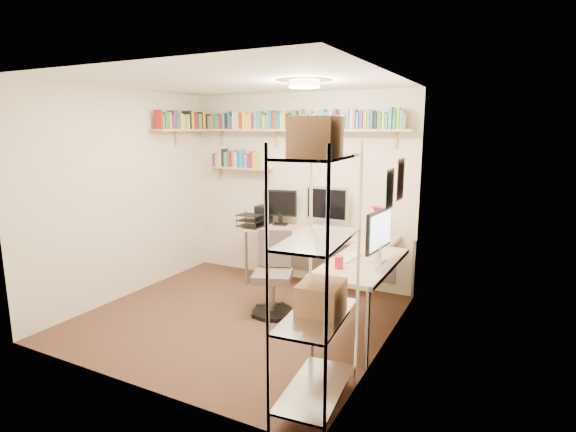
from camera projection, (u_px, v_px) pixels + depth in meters
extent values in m
plane|color=#452B1D|center=(238.00, 317.00, 4.94)|extent=(3.20, 3.20, 0.00)
cube|color=#F5ECC7|center=(298.00, 189.00, 6.01)|extent=(3.20, 0.04, 2.50)
cube|color=#F5ECC7|center=(124.00, 195.00, 5.42)|extent=(0.04, 3.00, 2.50)
cube|color=#F5ECC7|center=(386.00, 219.00, 3.98)|extent=(0.04, 3.00, 2.50)
cube|color=#F5ECC7|center=(124.00, 235.00, 3.39)|extent=(3.20, 0.04, 2.50)
cube|color=white|center=(232.00, 82.00, 4.46)|extent=(3.20, 3.00, 0.04)
cube|color=white|center=(401.00, 179.00, 4.41)|extent=(0.01, 0.30, 0.42)
cube|color=white|center=(390.00, 189.00, 4.07)|extent=(0.01, 0.28, 0.38)
cylinder|color=#FFEAC6|center=(304.00, 84.00, 4.33)|extent=(0.30, 0.30, 0.06)
cube|color=#D9AD7A|center=(294.00, 130.00, 5.75)|extent=(3.05, 0.25, 0.03)
cube|color=#D9AD7A|center=(182.00, 130.00, 6.04)|extent=(0.25, 1.00, 0.03)
cube|color=#D9AD7A|center=(240.00, 168.00, 6.26)|extent=(0.95, 0.20, 0.02)
cube|color=#D9AD7A|center=(220.00, 135.00, 6.36)|extent=(0.03, 0.20, 0.20)
cube|color=#D9AD7A|center=(276.00, 135.00, 5.96)|extent=(0.03, 0.20, 0.20)
cube|color=#D9AD7A|center=(339.00, 136.00, 5.56)|extent=(0.03, 0.20, 0.20)
cube|color=#D9AD7A|center=(396.00, 136.00, 5.24)|extent=(0.03, 0.20, 0.20)
cube|color=#AF1A17|center=(202.00, 121.00, 6.38)|extent=(0.04, 0.13, 0.23)
cube|color=#692283|center=(205.00, 121.00, 6.36)|extent=(0.04, 0.14, 0.21)
cube|color=yellow|center=(207.00, 120.00, 6.34)|extent=(0.03, 0.15, 0.24)
cube|color=black|center=(209.00, 122.00, 6.33)|extent=(0.04, 0.12, 0.20)
cube|color=#7A6C58|center=(212.00, 122.00, 6.31)|extent=(0.04, 0.14, 0.18)
cube|color=#7A6C58|center=(215.00, 122.00, 6.29)|extent=(0.04, 0.14, 0.19)
cube|color=#2B833B|center=(217.00, 121.00, 6.26)|extent=(0.04, 0.12, 0.21)
cube|color=teal|center=(220.00, 122.00, 6.25)|extent=(0.04, 0.12, 0.18)
cube|color=#AF1A17|center=(223.00, 122.00, 6.23)|extent=(0.03, 0.14, 0.18)
cube|color=teal|center=(226.00, 121.00, 6.20)|extent=(0.04, 0.12, 0.21)
cube|color=black|center=(228.00, 121.00, 6.18)|extent=(0.03, 0.12, 0.21)
cube|color=#1B5F8F|center=(231.00, 120.00, 6.16)|extent=(0.03, 0.13, 0.24)
cube|color=#692283|center=(233.00, 123.00, 6.15)|extent=(0.04, 0.14, 0.17)
cube|color=beige|center=(236.00, 120.00, 6.12)|extent=(0.04, 0.14, 0.23)
cube|color=beige|center=(239.00, 121.00, 6.10)|extent=(0.04, 0.12, 0.20)
cube|color=#AF1A17|center=(242.00, 122.00, 6.08)|extent=(0.04, 0.14, 0.20)
cube|color=yellow|center=(246.00, 120.00, 6.05)|extent=(0.04, 0.13, 0.23)
cube|color=yellow|center=(249.00, 122.00, 6.04)|extent=(0.04, 0.12, 0.19)
cube|color=beige|center=(252.00, 121.00, 6.01)|extent=(0.03, 0.12, 0.21)
cube|color=#AF1A17|center=(255.00, 121.00, 5.99)|extent=(0.03, 0.11, 0.20)
cube|color=teal|center=(258.00, 120.00, 5.97)|extent=(0.04, 0.13, 0.23)
cube|color=teal|center=(261.00, 120.00, 5.95)|extent=(0.04, 0.13, 0.23)
cube|color=#2B833B|center=(263.00, 121.00, 5.93)|extent=(0.02, 0.13, 0.21)
cube|color=yellow|center=(266.00, 122.00, 5.92)|extent=(0.03, 0.14, 0.18)
cube|color=#7A6C58|center=(268.00, 122.00, 5.90)|extent=(0.04, 0.14, 0.18)
cube|color=teal|center=(270.00, 120.00, 5.88)|extent=(0.03, 0.13, 0.24)
cube|color=#1B5F8F|center=(272.00, 120.00, 5.87)|extent=(0.03, 0.12, 0.24)
cube|color=#AF1A17|center=(275.00, 121.00, 5.85)|extent=(0.04, 0.12, 0.21)
cube|color=#2B833B|center=(278.00, 120.00, 5.83)|extent=(0.02, 0.12, 0.23)
cube|color=#1B5F8F|center=(280.00, 122.00, 5.82)|extent=(0.03, 0.13, 0.18)
cube|color=beige|center=(283.00, 121.00, 5.80)|extent=(0.03, 0.12, 0.20)
cube|color=#A0B822|center=(286.00, 120.00, 5.78)|extent=(0.04, 0.14, 0.23)
cube|color=black|center=(289.00, 122.00, 5.76)|extent=(0.03, 0.14, 0.19)
cube|color=teal|center=(292.00, 122.00, 5.75)|extent=(0.03, 0.14, 0.17)
cube|color=#2B833B|center=(294.00, 120.00, 5.73)|extent=(0.02, 0.11, 0.24)
cube|color=#2B833B|center=(296.00, 120.00, 5.71)|extent=(0.03, 0.11, 0.23)
cube|color=#AF1A17|center=(299.00, 122.00, 5.70)|extent=(0.03, 0.12, 0.18)
cube|color=#7A6C58|center=(302.00, 119.00, 5.67)|extent=(0.03, 0.11, 0.25)
cube|color=#A0B822|center=(305.00, 121.00, 5.66)|extent=(0.02, 0.12, 0.19)
cube|color=#7A6C58|center=(308.00, 121.00, 5.64)|extent=(0.02, 0.13, 0.20)
cube|color=teal|center=(311.00, 120.00, 5.62)|extent=(0.03, 0.12, 0.22)
cube|color=#A0B822|center=(315.00, 121.00, 5.60)|extent=(0.04, 0.12, 0.19)
cube|color=#A0B822|center=(318.00, 121.00, 5.58)|extent=(0.04, 0.14, 0.19)
cube|color=teal|center=(321.00, 119.00, 5.56)|extent=(0.04, 0.11, 0.23)
cube|color=teal|center=(324.00, 119.00, 5.54)|extent=(0.03, 0.11, 0.24)
cube|color=teal|center=(328.00, 121.00, 5.52)|extent=(0.04, 0.13, 0.20)
cube|color=beige|center=(332.00, 121.00, 5.50)|extent=(0.04, 0.12, 0.20)
cube|color=#692283|center=(336.00, 119.00, 5.47)|extent=(0.03, 0.11, 0.24)
cube|color=#692283|center=(339.00, 122.00, 5.46)|extent=(0.04, 0.14, 0.17)
cube|color=#A0B822|center=(343.00, 122.00, 5.44)|extent=(0.04, 0.12, 0.17)
cube|color=beige|center=(345.00, 122.00, 5.42)|extent=(0.02, 0.15, 0.17)
cube|color=teal|center=(349.00, 119.00, 5.40)|extent=(0.04, 0.11, 0.24)
cube|color=beige|center=(352.00, 119.00, 5.38)|extent=(0.03, 0.11, 0.24)
cube|color=#7A6C58|center=(355.00, 119.00, 5.36)|extent=(0.03, 0.14, 0.23)
cube|color=teal|center=(359.00, 121.00, 5.34)|extent=(0.03, 0.14, 0.19)
cube|color=#692283|center=(362.00, 120.00, 5.32)|extent=(0.04, 0.13, 0.22)
cube|color=#A0B822|center=(366.00, 120.00, 5.30)|extent=(0.04, 0.11, 0.20)
cube|color=#7A6C58|center=(370.00, 119.00, 5.28)|extent=(0.03, 0.15, 0.23)
cube|color=#1B5F8F|center=(373.00, 120.00, 5.26)|extent=(0.03, 0.15, 0.22)
cube|color=black|center=(376.00, 121.00, 5.25)|extent=(0.04, 0.12, 0.19)
cube|color=#2B833B|center=(381.00, 121.00, 5.23)|extent=(0.04, 0.14, 0.18)
cube|color=yellow|center=(385.00, 120.00, 5.20)|extent=(0.03, 0.15, 0.19)
cube|color=teal|center=(388.00, 121.00, 5.19)|extent=(0.03, 0.14, 0.17)
cube|color=teal|center=(391.00, 118.00, 5.16)|extent=(0.04, 0.13, 0.25)
cube|color=#2B833B|center=(395.00, 121.00, 5.15)|extent=(0.04, 0.11, 0.18)
cube|color=#A0B822|center=(399.00, 118.00, 5.12)|extent=(0.03, 0.15, 0.24)
cube|color=teal|center=(403.00, 120.00, 5.11)|extent=(0.04, 0.13, 0.21)
cube|color=#7A6C58|center=(406.00, 121.00, 5.10)|extent=(0.03, 0.14, 0.18)
cube|color=#AF1A17|center=(158.00, 119.00, 5.64)|extent=(0.12, 0.03, 0.24)
cube|color=#7A6C58|center=(161.00, 122.00, 5.68)|extent=(0.11, 0.03, 0.18)
cube|color=#2B833B|center=(163.00, 121.00, 5.71)|extent=(0.13, 0.03, 0.21)
cube|color=#2B833B|center=(165.00, 121.00, 5.75)|extent=(0.14, 0.03, 0.20)
cube|color=yellow|center=(167.00, 121.00, 5.79)|extent=(0.11, 0.04, 0.21)
cube|color=#692283|center=(170.00, 122.00, 5.82)|extent=(0.12, 0.03, 0.18)
cube|color=#692283|center=(172.00, 120.00, 5.86)|extent=(0.11, 0.04, 0.23)
cube|color=#2B833B|center=(174.00, 120.00, 5.90)|extent=(0.12, 0.03, 0.24)
cube|color=#7A6C58|center=(177.00, 121.00, 5.94)|extent=(0.13, 0.03, 0.22)
cube|color=beige|center=(179.00, 121.00, 5.98)|extent=(0.12, 0.04, 0.20)
cube|color=yellow|center=(182.00, 122.00, 6.03)|extent=(0.11, 0.03, 0.19)
cube|color=#A0B822|center=(183.00, 122.00, 6.06)|extent=(0.15, 0.03, 0.19)
cube|color=beige|center=(185.00, 122.00, 6.10)|extent=(0.13, 0.03, 0.19)
cube|color=black|center=(187.00, 120.00, 6.12)|extent=(0.14, 0.03, 0.24)
cube|color=yellow|center=(189.00, 121.00, 6.16)|extent=(0.12, 0.03, 0.21)
cube|color=yellow|center=(190.00, 120.00, 6.18)|extent=(0.11, 0.03, 0.25)
cube|color=#AF1A17|center=(193.00, 121.00, 6.23)|extent=(0.12, 0.04, 0.23)
cube|color=#1B5F8F|center=(195.00, 121.00, 6.28)|extent=(0.12, 0.03, 0.21)
cube|color=#A0B822|center=(197.00, 121.00, 6.31)|extent=(0.13, 0.04, 0.21)
cube|color=black|center=(199.00, 121.00, 6.35)|extent=(0.13, 0.04, 0.23)
cube|color=#A0B822|center=(201.00, 122.00, 6.39)|extent=(0.12, 0.02, 0.19)
cube|color=#692283|center=(216.00, 160.00, 6.42)|extent=(0.04, 0.11, 0.18)
cube|color=yellow|center=(219.00, 160.00, 6.40)|extent=(0.04, 0.12, 0.17)
cube|color=beige|center=(222.00, 159.00, 6.37)|extent=(0.04, 0.13, 0.22)
cube|color=black|center=(225.00, 158.00, 6.34)|extent=(0.03, 0.12, 0.25)
cube|color=teal|center=(228.00, 159.00, 6.33)|extent=(0.04, 0.13, 0.20)
cube|color=#2B833B|center=(230.00, 159.00, 6.31)|extent=(0.03, 0.14, 0.22)
cube|color=#AF1A17|center=(232.00, 160.00, 6.29)|extent=(0.03, 0.13, 0.20)
cube|color=#7A6C58|center=(235.00, 158.00, 6.27)|extent=(0.04, 0.11, 0.23)
cube|color=beige|center=(237.00, 160.00, 6.25)|extent=(0.04, 0.11, 0.20)
cube|color=#1B5F8F|center=(240.00, 159.00, 6.23)|extent=(0.03, 0.11, 0.23)
cube|color=teal|center=(243.00, 158.00, 6.21)|extent=(0.04, 0.12, 0.25)
cube|color=#1B5F8F|center=(246.00, 161.00, 6.19)|extent=(0.04, 0.13, 0.19)
cube|color=beige|center=(248.00, 161.00, 6.18)|extent=(0.02, 0.15, 0.17)
cube|color=#692283|center=(250.00, 160.00, 6.16)|extent=(0.03, 0.15, 0.19)
cube|color=#AF1A17|center=(253.00, 160.00, 6.13)|extent=(0.04, 0.12, 0.22)
cube|color=#A0B822|center=(256.00, 160.00, 6.12)|extent=(0.03, 0.12, 0.21)
cube|color=#DABA8D|center=(319.00, 233.00, 5.67)|extent=(1.96, 0.62, 0.04)
cube|color=#DABA8D|center=(362.00, 263.00, 4.40)|extent=(0.62, 1.34, 0.04)
cylinder|color=gray|center=(246.00, 258.00, 5.93)|extent=(0.04, 0.04, 0.72)
cylinder|color=gray|center=(266.00, 249.00, 6.38)|extent=(0.04, 0.04, 0.72)
cylinder|color=gray|center=(414.00, 269.00, 5.45)|extent=(0.04, 0.04, 0.72)
cylinder|color=gray|center=(312.00, 318.00, 4.04)|extent=(0.04, 0.04, 0.72)
cylinder|color=gray|center=(367.00, 330.00, 3.81)|extent=(0.04, 0.04, 0.72)
cube|color=gray|center=(326.00, 253.00, 5.97)|extent=(1.86, 0.02, 0.57)
cube|color=silver|center=(327.00, 204.00, 5.68)|extent=(0.57, 0.03, 0.43)
cube|color=black|center=(326.00, 204.00, 5.67)|extent=(0.51, 0.00, 0.37)
cube|color=black|center=(280.00, 203.00, 5.99)|extent=(0.45, 0.03, 0.35)
cube|color=black|center=(379.00, 230.00, 4.31)|extent=(0.03, 0.60, 0.39)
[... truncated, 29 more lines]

